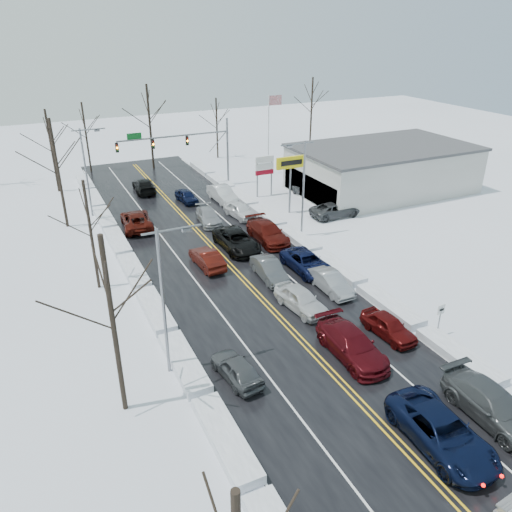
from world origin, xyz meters
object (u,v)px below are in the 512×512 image
traffic_signal_mast (187,144)px  flagpole (270,128)px  dealership_building (382,168)px  oncoming_car_0 (207,266)px  tires_plus_sign (291,166)px

traffic_signal_mast → flagpole: size_ratio=1.33×
traffic_signal_mast → dealership_building: 23.01m
flagpole → oncoming_car_0: (-16.95, -22.22, -5.93)m
tires_plus_sign → flagpole: (4.67, 14.01, 0.93)m
oncoming_car_0 → tires_plus_sign: bearing=-149.0°
tires_plus_sign → oncoming_car_0: 15.59m
flagpole → oncoming_car_0: size_ratio=2.19×
traffic_signal_mast → flagpole: bearing=9.7°
oncoming_car_0 → dealership_building: bearing=-161.2°
traffic_signal_mast → dealership_building: traffic_signal_mast is taller
traffic_signal_mast → flagpole: 11.90m
tires_plus_sign → dealership_building: size_ratio=0.29×
tires_plus_sign → dealership_building: tires_plus_sign is taller
dealership_building → oncoming_car_0: (-25.75, -10.22, -2.66)m
tires_plus_sign → oncoming_car_0: bearing=-146.2°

